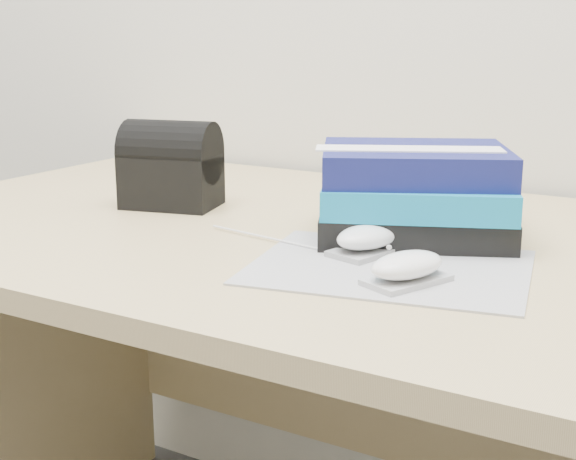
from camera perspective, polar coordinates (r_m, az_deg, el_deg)
The scene contains 7 objects.
desk at distance 1.21m, azimuth 8.66°, elevation -10.92°, with size 1.60×0.80×0.73m.
mousepad at distance 0.95m, azimuth 7.25°, elevation -2.63°, with size 0.32×0.25×0.00m, color gray.
mouse_rear at distance 1.00m, azimuth 5.78°, elevation -0.60°, with size 0.08×0.11×0.04m.
mouse_front at distance 0.89m, azimuth 8.46°, elevation -2.66°, with size 0.09×0.11×0.04m.
usb_cable at distance 1.05m, azimuth -0.95°, elevation -0.67°, with size 0.00×0.00×0.23m, color silver.
book_stack at distance 1.08m, azimuth 9.04°, elevation 2.57°, with size 0.31×0.28×0.12m.
pouch at distance 1.27m, azimuth -8.32°, elevation 4.60°, with size 0.16×0.13×0.14m.
Camera 1 is at (0.39, 0.62, 1.01)m, focal length 50.00 mm.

